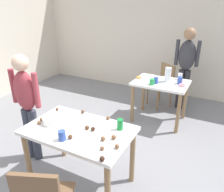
{
  "coord_description": "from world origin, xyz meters",
  "views": [
    {
      "loc": [
        1.3,
        -1.87,
        2.02
      ],
      "look_at": [
        0.08,
        0.45,
        0.9
      ],
      "focal_mm": 35.23,
      "sensor_mm": 36.0,
      "label": 1
    }
  ],
  "objects_px": {
    "chair_far_table": "(163,83)",
    "person_adult_far": "(186,62)",
    "person_girl_near": "(27,101)",
    "mixing_bowl": "(52,120)",
    "dining_table_near": "(79,137)",
    "soda_can": "(120,124)",
    "dining_table_far": "(160,89)",
    "pitcher_far": "(168,75)"
  },
  "relations": [
    {
      "from": "person_girl_near",
      "to": "dining_table_far",
      "type": "bearing_deg",
      "value": 56.55
    },
    {
      "from": "dining_table_near",
      "to": "chair_far_table",
      "type": "bearing_deg",
      "value": 85.15
    },
    {
      "from": "dining_table_near",
      "to": "dining_table_far",
      "type": "xyz_separation_m",
      "value": [
        0.36,
        1.94,
        -0.02
      ]
    },
    {
      "from": "person_girl_near",
      "to": "person_adult_far",
      "type": "distance_m",
      "value": 2.97
    },
    {
      "from": "person_girl_near",
      "to": "soda_can",
      "type": "distance_m",
      "value": 1.27
    },
    {
      "from": "dining_table_far",
      "to": "pitcher_far",
      "type": "height_order",
      "value": "pitcher_far"
    },
    {
      "from": "dining_table_near",
      "to": "mixing_bowl",
      "type": "xyz_separation_m",
      "value": [
        -0.35,
        -0.03,
        0.14
      ]
    },
    {
      "from": "dining_table_far",
      "to": "dining_table_near",
      "type": "bearing_deg",
      "value": -100.46
    },
    {
      "from": "dining_table_near",
      "to": "pitcher_far",
      "type": "bearing_deg",
      "value": 77.37
    },
    {
      "from": "person_adult_far",
      "to": "pitcher_far",
      "type": "height_order",
      "value": "person_adult_far"
    },
    {
      "from": "person_girl_near",
      "to": "mixing_bowl",
      "type": "relative_size",
      "value": 7.09
    },
    {
      "from": "dining_table_near",
      "to": "soda_can",
      "type": "height_order",
      "value": "soda_can"
    },
    {
      "from": "dining_table_near",
      "to": "soda_can",
      "type": "xyz_separation_m",
      "value": [
        0.4,
        0.2,
        0.17
      ]
    },
    {
      "from": "person_girl_near",
      "to": "chair_far_table",
      "type": "bearing_deg",
      "value": 66.83
    },
    {
      "from": "dining_table_near",
      "to": "soda_can",
      "type": "bearing_deg",
      "value": 26.67
    },
    {
      "from": "soda_can",
      "to": "pitcher_far",
      "type": "relative_size",
      "value": 0.49
    },
    {
      "from": "dining_table_near",
      "to": "pitcher_far",
      "type": "distance_m",
      "value": 2.07
    },
    {
      "from": "chair_far_table",
      "to": "person_girl_near",
      "type": "relative_size",
      "value": 0.59
    },
    {
      "from": "dining_table_near",
      "to": "mixing_bowl",
      "type": "relative_size",
      "value": 5.64
    },
    {
      "from": "person_girl_near",
      "to": "dining_table_near",
      "type": "bearing_deg",
      "value": -6.04
    },
    {
      "from": "dining_table_far",
      "to": "pitcher_far",
      "type": "bearing_deg",
      "value": 36.52
    },
    {
      "from": "dining_table_far",
      "to": "mixing_bowl",
      "type": "xyz_separation_m",
      "value": [
        -0.7,
        -1.97,
        0.16
      ]
    },
    {
      "from": "person_adult_far",
      "to": "dining_table_far",
      "type": "bearing_deg",
      "value": -110.35
    },
    {
      "from": "person_adult_far",
      "to": "mixing_bowl",
      "type": "height_order",
      "value": "person_adult_far"
    },
    {
      "from": "dining_table_near",
      "to": "mixing_bowl",
      "type": "distance_m",
      "value": 0.38
    },
    {
      "from": "dining_table_near",
      "to": "mixing_bowl",
      "type": "bearing_deg",
      "value": -174.26
    },
    {
      "from": "dining_table_far",
      "to": "soda_can",
      "type": "relative_size",
      "value": 7.58
    },
    {
      "from": "dining_table_near",
      "to": "chair_far_table",
      "type": "xyz_separation_m",
      "value": [
        0.22,
        2.63,
        -0.15
      ]
    },
    {
      "from": "soda_can",
      "to": "pitcher_far",
      "type": "distance_m",
      "value": 1.81
    },
    {
      "from": "soda_can",
      "to": "person_adult_far",
      "type": "bearing_deg",
      "value": 84.83
    },
    {
      "from": "chair_far_table",
      "to": "person_adult_far",
      "type": "height_order",
      "value": "person_adult_far"
    },
    {
      "from": "person_adult_far",
      "to": "pitcher_far",
      "type": "xyz_separation_m",
      "value": [
        -0.18,
        -0.65,
        -0.1
      ]
    },
    {
      "from": "chair_far_table",
      "to": "pitcher_far",
      "type": "distance_m",
      "value": 0.76
    },
    {
      "from": "dining_table_far",
      "to": "pitcher_far",
      "type": "distance_m",
      "value": 0.28
    },
    {
      "from": "mixing_bowl",
      "to": "pitcher_far",
      "type": "bearing_deg",
      "value": 68.71
    },
    {
      "from": "soda_can",
      "to": "dining_table_near",
      "type": "bearing_deg",
      "value": -153.33
    },
    {
      "from": "dining_table_far",
      "to": "chair_far_table",
      "type": "bearing_deg",
      "value": 101.09
    },
    {
      "from": "dining_table_far",
      "to": "person_adult_far",
      "type": "height_order",
      "value": "person_adult_far"
    },
    {
      "from": "chair_far_table",
      "to": "person_girl_near",
      "type": "xyz_separation_m",
      "value": [
        -1.09,
        -2.54,
        0.38
      ]
    },
    {
      "from": "chair_far_table",
      "to": "person_adult_far",
      "type": "xyz_separation_m",
      "value": [
        0.4,
        0.03,
        0.47
      ]
    },
    {
      "from": "dining_table_near",
      "to": "soda_can",
      "type": "distance_m",
      "value": 0.48
    },
    {
      "from": "person_girl_near",
      "to": "pitcher_far",
      "type": "distance_m",
      "value": 2.32
    }
  ]
}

